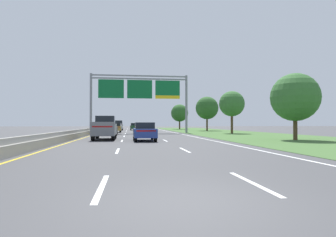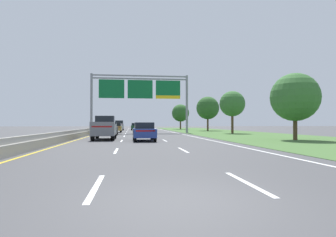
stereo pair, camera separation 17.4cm
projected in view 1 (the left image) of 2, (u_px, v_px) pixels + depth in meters
ground_plane at (138, 134)px, 40.19m from camera, size 220.00×220.00×0.00m
lane_striping at (139, 134)px, 39.74m from camera, size 11.96×106.00×0.01m
grass_verge_right at (235, 134)px, 42.02m from camera, size 14.00×110.00×0.02m
median_barrier_concrete at (90, 132)px, 39.33m from camera, size 0.60×110.00×0.85m
overhead_sign_gantry at (140, 91)px, 44.53m from camera, size 15.06×0.42×9.08m
pickup_truck_grey at (105, 128)px, 26.76m from camera, size 2.04×5.42×2.20m
car_black_left_lane_sedan at (110, 129)px, 36.75m from camera, size 1.93×4.44×1.57m
car_blue_centre_lane_sedan at (144, 131)px, 24.67m from camera, size 1.89×4.43×1.57m
car_gold_left_lane_sedan at (115, 127)px, 47.62m from camera, size 1.84×4.41×1.57m
car_darkgreen_centre_lane_sedan at (134, 126)px, 63.63m from camera, size 1.90×4.43×1.57m
car_silver_left_lane_suv at (118, 125)px, 62.62m from camera, size 1.97×4.73×2.11m
roadside_tree_near at (295, 97)px, 25.69m from camera, size 4.27×4.27×5.96m
roadside_tree_mid at (232, 104)px, 42.85m from camera, size 3.77×3.77×6.30m
roadside_tree_far at (207, 108)px, 58.69m from camera, size 4.62×4.62×6.94m
roadside_tree_distant at (180, 113)px, 73.76m from camera, size 4.41×4.41×6.36m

